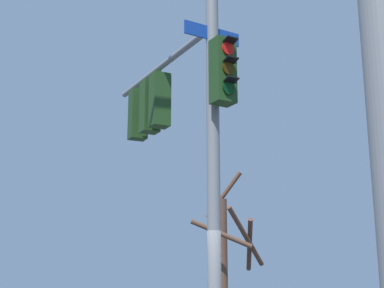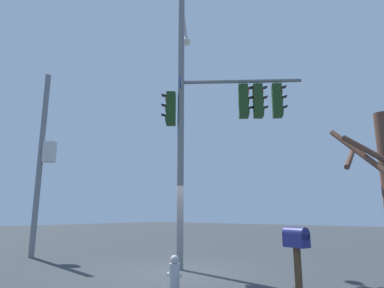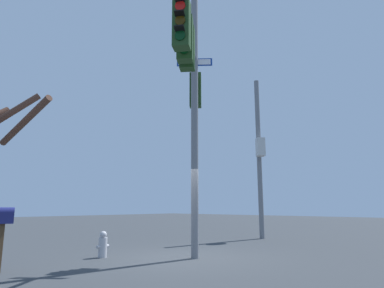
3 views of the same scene
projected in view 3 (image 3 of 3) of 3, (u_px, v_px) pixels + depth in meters
The scene contains 5 objects.
ground_plane at pixel (183, 258), 9.20m from camera, with size 80.00×80.00×0.00m, color #34383C.
main_signal_pole_assembly at pixel (197, 65), 9.18m from camera, with size 5.22×3.09×9.41m.
secondary_pole_assembly at pixel (259, 154), 15.35m from camera, with size 0.64×0.62×7.45m.
fire_hydrant at pixel (103, 245), 9.38m from camera, with size 0.38×0.24×0.73m.
mailbox at pixel (2, 221), 7.35m from camera, with size 0.49×0.37×1.41m.
Camera 3 is at (7.07, 6.55, 1.44)m, focal length 30.80 mm.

